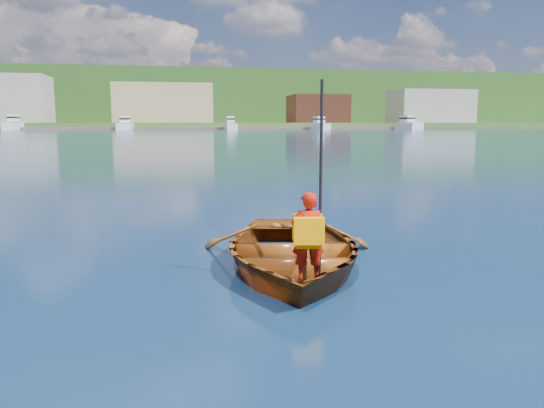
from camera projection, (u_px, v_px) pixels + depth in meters
ground at (285, 250)px, 7.90m from camera, size 600.00×600.00×0.00m
rowboat at (291, 251)px, 6.93m from camera, size 3.18×4.03×0.76m
child_paddler at (308, 234)px, 5.98m from camera, size 0.41×0.38×2.26m
shoreline at (178, 104)px, 236.49m from camera, size 400.00×140.00×22.00m
dock at (167, 128)px, 151.10m from camera, size 159.99×12.33×0.80m
waterfront_buildings at (155, 104)px, 165.86m from camera, size 202.00×16.00×14.00m
marina_yachts at (174, 125)px, 146.73m from camera, size 141.62×13.16×4.41m
hillside_trees at (103, 85)px, 231.25m from camera, size 296.06×88.57×26.85m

